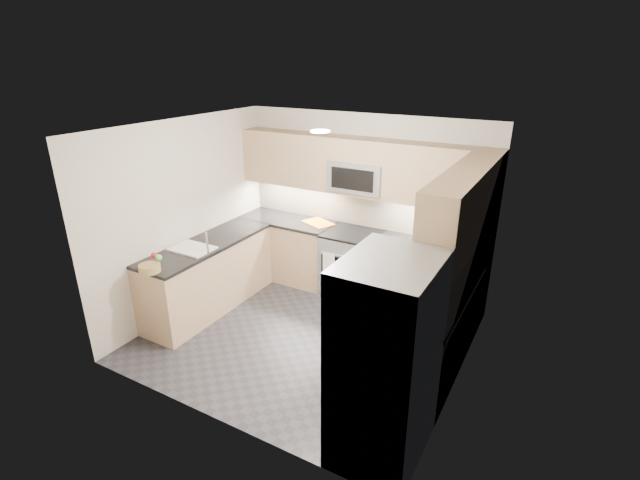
{
  "coord_description": "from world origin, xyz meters",
  "views": [
    {
      "loc": [
        2.51,
        -4.12,
        3.2
      ],
      "look_at": [
        0.0,
        0.35,
        1.15
      ],
      "focal_mm": 26.0,
      "sensor_mm": 36.0,
      "label": 1
    }
  ],
  "objects_px": {
    "utensil_bowl": "(469,252)",
    "fruit_basket": "(150,268)",
    "microwave": "(359,176)",
    "gas_range": "(352,264)",
    "cutting_board": "(318,223)",
    "refrigerator": "(386,361)"
  },
  "relations": [
    {
      "from": "utensil_bowl",
      "to": "cutting_board",
      "type": "relative_size",
      "value": 0.7
    },
    {
      "from": "fruit_basket",
      "to": "microwave",
      "type": "bearing_deg",
      "value": 58.44
    },
    {
      "from": "refrigerator",
      "to": "cutting_board",
      "type": "xyz_separation_m",
      "value": [
        -2.05,
        2.51,
        0.05
      ]
    },
    {
      "from": "refrigerator",
      "to": "fruit_basket",
      "type": "xyz_separation_m",
      "value": [
        -2.9,
        0.19,
        0.08
      ]
    },
    {
      "from": "gas_range",
      "to": "utensil_bowl",
      "type": "relative_size",
      "value": 3.01
    },
    {
      "from": "gas_range",
      "to": "microwave",
      "type": "xyz_separation_m",
      "value": [
        0.0,
        0.12,
        1.24
      ]
    },
    {
      "from": "utensil_bowl",
      "to": "fruit_basket",
      "type": "xyz_separation_m",
      "value": [
        -3.03,
        -2.13,
        -0.04
      ]
    },
    {
      "from": "gas_range",
      "to": "microwave",
      "type": "height_order",
      "value": "microwave"
    },
    {
      "from": "microwave",
      "to": "gas_range",
      "type": "bearing_deg",
      "value": -90.0
    },
    {
      "from": "microwave",
      "to": "fruit_basket",
      "type": "relative_size",
      "value": 3.2
    },
    {
      "from": "cutting_board",
      "to": "fruit_basket",
      "type": "bearing_deg",
      "value": -110.15
    },
    {
      "from": "fruit_basket",
      "to": "gas_range",
      "type": "bearing_deg",
      "value": 57.03
    },
    {
      "from": "cutting_board",
      "to": "fruit_basket",
      "type": "xyz_separation_m",
      "value": [
        -0.85,
        -2.33,
        0.04
      ]
    },
    {
      "from": "refrigerator",
      "to": "cutting_board",
      "type": "bearing_deg",
      "value": 129.16
    },
    {
      "from": "microwave",
      "to": "utensil_bowl",
      "type": "xyz_separation_m",
      "value": [
        1.58,
        -0.23,
        -0.67
      ]
    },
    {
      "from": "gas_range",
      "to": "fruit_basket",
      "type": "distance_m",
      "value": 2.72
    },
    {
      "from": "cutting_board",
      "to": "fruit_basket",
      "type": "distance_m",
      "value": 2.48
    },
    {
      "from": "microwave",
      "to": "fruit_basket",
      "type": "xyz_separation_m",
      "value": [
        -1.45,
        -2.36,
        -0.72
      ]
    },
    {
      "from": "gas_range",
      "to": "refrigerator",
      "type": "xyz_separation_m",
      "value": [
        1.45,
        -2.43,
        0.45
      ]
    },
    {
      "from": "refrigerator",
      "to": "fruit_basket",
      "type": "height_order",
      "value": "refrigerator"
    },
    {
      "from": "utensil_bowl",
      "to": "fruit_basket",
      "type": "height_order",
      "value": "utensil_bowl"
    },
    {
      "from": "microwave",
      "to": "fruit_basket",
      "type": "height_order",
      "value": "microwave"
    }
  ]
}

